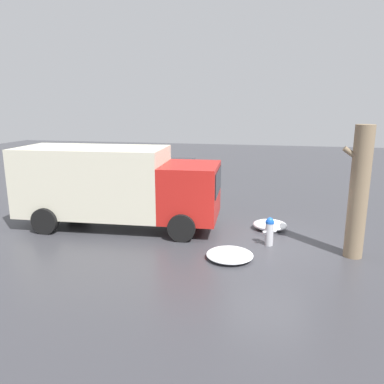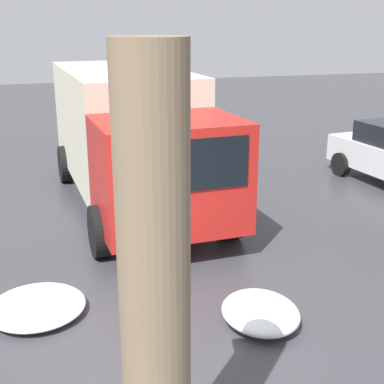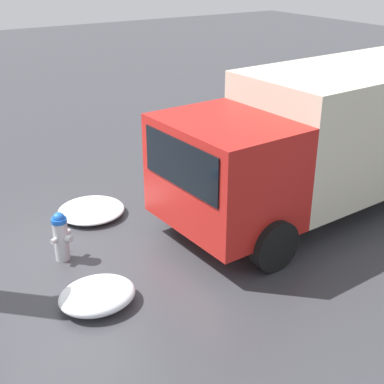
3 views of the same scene
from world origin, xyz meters
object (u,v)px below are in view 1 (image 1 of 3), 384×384
fire_hydrant (269,231)px  parked_car (179,174)px  delivery_truck (115,184)px  tree_trunk (359,193)px

fire_hydrant → parked_car: 8.86m
delivery_truck → tree_trunk: bearing=77.9°
tree_trunk → parked_car: bearing=-47.6°
tree_trunk → fire_hydrant: bearing=-9.2°
tree_trunk → parked_car: (7.17, -7.84, -1.14)m
parked_car → delivery_truck: bearing=-11.5°
delivery_truck → parked_car: bearing=171.1°
fire_hydrant → delivery_truck: delivery_truck is taller
tree_trunk → delivery_truck: size_ratio=0.53×
fire_hydrant → tree_trunk: size_ratio=0.24×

